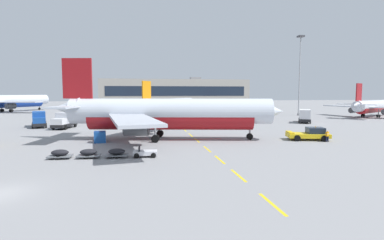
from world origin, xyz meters
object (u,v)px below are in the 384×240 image
Objects in this scene: catering_truck at (39,119)px; ground_power_truck at (65,120)px; pushback_tug at (309,134)px; apron_light_mast_far at (300,66)px; airliner_mid_left at (10,101)px; airliner_far_center at (372,106)px; baggage_train at (103,153)px; airliner_far_right at (169,105)px; airliner_foreground at (167,114)px; uld_cargo_container at (100,137)px; ground_crew_worker at (327,135)px; fuel_service_truck at (305,116)px.

catering_truck and ground_power_truck have the same top height.
pushback_tug is 53.09m from apron_light_mast_far.
apron_light_mast_far is at bearing -20.09° from airliner_mid_left.
airliner_far_center reaches higher than baggage_train.
airliner_far_right is (-57.94, 16.81, 0.25)m from airliner_far_center.
airliner_mid_left reaches higher than airliner_far_right.
apron_light_mast_far reaches higher than airliner_far_center.
airliner_foreground is 49.60m from airliner_far_right.
airliner_far_right is 1.07× the size of apron_light_mast_far.
ground_power_truck is 4.17× the size of uld_cargo_container.
uld_cargo_container is (-72.56, -33.63, -2.29)m from airliner_far_center.
catering_truck is at bearing -172.60° from airliner_far_center.
ground_power_truck is 21.14m from uld_cargo_container.
ground_crew_worker is (47.16, -27.36, -0.68)m from catering_truck.
pushback_tug is 30.85m from uld_cargo_container.
catering_truck is at bearing 116.85° from baggage_train.
catering_truck is at bearing 149.87° from ground_crew_worker.
pushback_tug is at bearing 14.67° from baggage_train.
ground_power_truck is at bearing 136.37° from airliner_foreground.
ground_crew_worker is (22.54, -6.20, -2.98)m from airliner_foreground.
airliner_far_right is 39.43m from ground_power_truck.
catering_truck is 4.36× the size of ground_crew_worker.
airliner_foreground is 14.52m from baggage_train.
airliner_far_right is 15.47× the size of ground_crew_worker.
airliner_mid_left is at bearing 118.49° from uld_cargo_container.
airliner_foreground is at bearing -40.69° from catering_truck.
ground_power_truck is (-39.87, 21.95, 0.74)m from pushback_tug.
catering_truck is 36.76m from baggage_train.
uld_cargo_container is at bearing 174.59° from pushback_tug.
pushback_tug is 30.05m from baggage_train.
airliner_far_center is (114.76, -44.12, -0.84)m from airliner_mid_left.
baggage_train is 0.48× the size of apron_light_mast_far.
catering_truck and fuel_service_truck have the same top height.
apron_light_mast_far reaches higher than uld_cargo_container.
uld_cargo_container is (-30.71, 2.91, -0.10)m from pushback_tug.
airliner_far_center is 31.20m from fuel_service_truck.
catering_truck is 1.02× the size of fuel_service_truck.
airliner_mid_left is 103.27m from apron_light_mast_far.
uld_cargo_container is (-43.96, -21.25, -0.85)m from fuel_service_truck.
airliner_foreground reaches higher than airliner_mid_left.
ground_crew_worker is at bearing -15.37° from airliner_foreground.
catering_truck reaches higher than uld_cargo_container.
airliner_far_center reaches higher than uld_cargo_container.
apron_light_mast_far is at bearing 65.18° from ground_crew_worker.
airliner_mid_left is 4.38× the size of fuel_service_truck.
airliner_far_right is 3.55× the size of catering_truck.
uld_cargo_container is (-1.64, 10.52, 0.27)m from baggage_train.
airliner_far_right is 58.31m from ground_crew_worker.
fuel_service_truck is at bearing 61.25° from pushback_tug.
ground_power_truck is at bearing 110.08° from baggage_train.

